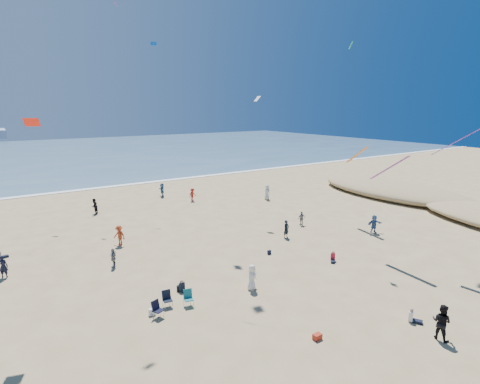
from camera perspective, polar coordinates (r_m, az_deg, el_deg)
ground at (r=20.20m, az=8.64°, el=-22.85°), size 220.00×220.00×0.00m
ocean at (r=108.15m, az=-27.74°, el=5.06°), size 220.00×100.00×0.06m
surf_line at (r=59.20m, az=-22.11°, el=0.41°), size 220.00×1.20×0.08m
standing_flyers at (r=35.27m, az=-3.54°, el=-5.17°), size 31.06×39.48×1.94m
seated_group at (r=24.50m, az=2.77°, el=-14.72°), size 22.64×30.84×0.84m
chair_cluster at (r=23.33m, az=-10.36°, el=-16.21°), size 2.75×1.52×1.00m
white_tote at (r=23.23m, az=-13.27°, el=-17.35°), size 0.35×0.20×0.40m
black_backpack at (r=25.52m, az=-9.22°, el=-14.28°), size 0.30×0.22×0.38m
cooler at (r=21.10m, az=11.70°, el=-20.78°), size 0.45×0.30×0.30m
navy_bag at (r=31.03m, az=4.47°, el=-9.14°), size 0.28×0.18×0.34m
kites_aloft at (r=32.36m, az=6.07°, el=17.40°), size 38.16×38.24×27.27m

